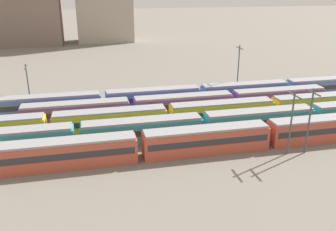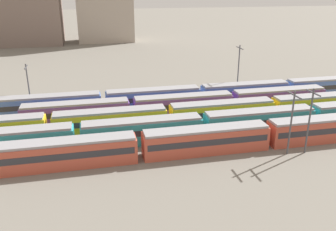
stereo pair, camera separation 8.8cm
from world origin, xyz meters
The scene contains 10 objects.
ground_plane centered at (0.00, 10.40, 0.00)m, with size 600.00×600.00×0.00m, color slate.
train_track_0 centered at (19.95, 0.00, 1.90)m, with size 55.80×3.06×3.75m.
train_track_1 centered at (21.15, 5.20, 1.90)m, with size 74.70×3.06×3.75m.
train_track_2 centered at (35.70, 10.40, 1.90)m, with size 112.50×3.06×3.75m.
train_track_3 centered at (20.82, 15.60, 1.90)m, with size 55.80×3.06×3.75m.
train_track_4 centered at (25.66, 20.80, 1.90)m, with size 74.70×3.06×3.75m.
catenary_pole_0 centered at (33.62, -3.27, 5.27)m, with size 0.24×3.20×9.47m.
catenary_pole_1 centered at (34.64, 23.71, 6.02)m, with size 0.24×3.20×10.91m.
catenary_pole_2 centered at (31.01, -3.04, 5.15)m, with size 0.24×3.20×9.23m.
catenary_pole_3 centered at (-6.52, 23.80, 5.03)m, with size 0.24×3.20×8.99m.
Camera 1 is at (4.66, -43.42, 22.55)m, focal length 38.06 mm.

